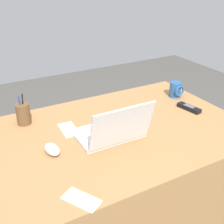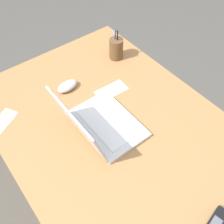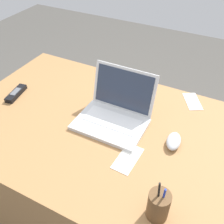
{
  "view_description": "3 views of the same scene",
  "coord_description": "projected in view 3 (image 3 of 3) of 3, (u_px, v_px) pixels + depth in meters",
  "views": [
    {
      "loc": [
        0.65,
        1.14,
        1.5
      ],
      "look_at": [
        0.02,
        -0.02,
        0.83
      ],
      "focal_mm": 45.93,
      "sensor_mm": 36.0,
      "label": 1
    },
    {
      "loc": [
        -0.51,
        0.44,
        1.68
      ],
      "look_at": [
        0.05,
        0.01,
        0.83
      ],
      "focal_mm": 42.44,
      "sensor_mm": 36.0,
      "label": 2
    },
    {
      "loc": [
        0.48,
        -0.78,
        1.58
      ],
      "look_at": [
        0.06,
        0.05,
        0.79
      ],
      "focal_mm": 41.58,
      "sensor_mm": 36.0,
      "label": 3
    }
  ],
  "objects": [
    {
      "name": "desk",
      "position": [
        99.0,
        170.0,
        1.48
      ],
      "size": [
        1.38,
        0.92,
        0.73
      ],
      "primitive_type": "cube",
      "color": "#9E7042",
      "rests_on": "ground"
    },
    {
      "name": "ground_plane",
      "position": [
        101.0,
        204.0,
        1.72
      ],
      "size": [
        6.0,
        6.0,
        0.0
      ],
      "primitive_type": "plane",
      "color": "#4C4944"
    },
    {
      "name": "cordless_phone",
      "position": [
        15.0,
        94.0,
        1.41
      ],
      "size": [
        0.07,
        0.16,
        0.03
      ],
      "color": "black",
      "rests_on": "desk"
    },
    {
      "name": "paper_note_left",
      "position": [
        192.0,
        101.0,
        1.38
      ],
      "size": [
        0.13,
        0.16,
        0.0
      ],
      "primitive_type": "cube",
      "rotation": [
        0.0,
        0.0,
        0.52
      ],
      "color": "white",
      "rests_on": "desk"
    },
    {
      "name": "laptop",
      "position": [
        115.0,
        113.0,
        1.24
      ],
      "size": [
        0.33,
        0.29,
        0.23
      ],
      "color": "silver",
      "rests_on": "desk"
    },
    {
      "name": "paper_note_near_laptop",
      "position": [
        128.0,
        158.0,
        1.08
      ],
      "size": [
        0.09,
        0.16,
        0.0
      ],
      "primitive_type": "cube",
      "rotation": [
        0.0,
        0.0,
        -0.05
      ],
      "color": "white",
      "rests_on": "desk"
    },
    {
      "name": "pen_holder",
      "position": [
        158.0,
        205.0,
        0.86
      ],
      "size": [
        0.07,
        0.07,
        0.18
      ],
      "color": "brown",
      "rests_on": "desk"
    },
    {
      "name": "computer_mouse",
      "position": [
        174.0,
        141.0,
        1.13
      ],
      "size": [
        0.07,
        0.12,
        0.04
      ],
      "primitive_type": "ellipsoid",
      "rotation": [
        0.0,
        0.0,
        0.12
      ],
      "color": "silver",
      "rests_on": "desk"
    }
  ]
}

